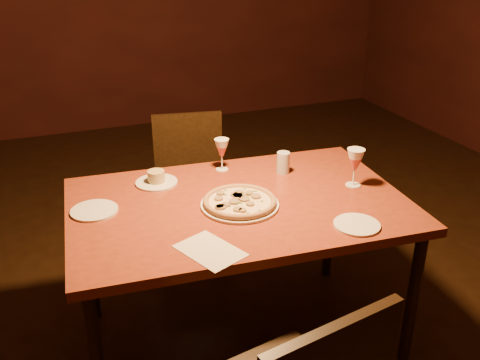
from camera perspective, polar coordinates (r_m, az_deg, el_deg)
name	(u,v)px	position (r m, az deg, el deg)	size (l,w,h in m)	color
floor	(238,338)	(2.80, -0.22, -16.53)	(7.00, 7.00, 0.00)	black
dining_table	(238,215)	(2.37, -0.16, -3.78)	(1.53, 1.05, 0.78)	maroon
chair_far	(191,180)	(3.25, -5.22, 0.03)	(0.49, 0.49, 0.87)	black
pizza_plate	(240,202)	(2.29, -0.03, -2.35)	(0.34, 0.34, 0.04)	silver
ramekin_saucer	(156,179)	(2.53, -8.92, 0.07)	(0.20, 0.20, 0.06)	silver
wine_glass_far	(222,155)	(2.63, -1.95, 2.73)	(0.07, 0.07, 0.16)	#CB5554
wine_glass_right	(355,168)	(2.51, 12.13, 1.31)	(0.08, 0.08, 0.18)	#CB5554
water_tumbler	(283,163)	(2.61, 4.63, 1.86)	(0.06, 0.06, 0.11)	#B6BEC7
side_plate_left	(94,211)	(2.34, -15.28, -3.16)	(0.20, 0.20, 0.01)	silver
side_plate_near	(357,225)	(2.20, 12.36, -4.69)	(0.19, 0.19, 0.01)	silver
menu_card	(210,251)	(1.99, -3.22, -7.52)	(0.17, 0.25, 0.00)	beige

